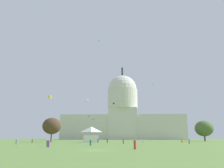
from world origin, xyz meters
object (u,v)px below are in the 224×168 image
(kite_black_mid, at_px, (114,103))
(kite_green_high, at_px, (99,41))
(person_white_edge_west, at_px, (143,141))
(kite_violet_low, at_px, (93,119))
(person_maroon_edge_east, at_px, (107,141))
(person_orange_back_right, at_px, (182,141))
(event_tent, at_px, (91,134))
(person_grey_front_center, at_px, (47,143))
(person_teal_near_tent, at_px, (91,143))
(kite_gold_mid, at_px, (123,102))
(person_olive_mid_right, at_px, (32,141))
(person_maroon_back_left, at_px, (143,141))
(kite_yellow_low, at_px, (50,97))
(person_grey_lawn_far_left, at_px, (16,142))
(person_red_lawn_far_right, at_px, (135,145))
(person_navy_back_center, at_px, (98,141))
(kite_turquoise_high, at_px, (153,86))
(capitol_building, at_px, (123,116))
(tree_east_near, at_px, (204,128))
(person_purple_front_right, at_px, (123,141))
(person_grey_near_tree_west, at_px, (189,142))
(tree_west_mid, at_px, (52,126))
(person_purple_front_left, at_px, (49,144))
(kite_cyan_low, at_px, (89,118))
(kite_lime_mid, at_px, (88,100))

(kite_black_mid, distance_m, kite_green_high, 73.18)
(person_white_edge_west, relative_size, kite_violet_low, 1.53)
(person_maroon_edge_east, distance_m, kite_green_high, 57.34)
(person_orange_back_right, bearing_deg, kite_green_high, 5.55)
(event_tent, bearing_deg, person_grey_front_center, -101.08)
(person_teal_near_tent, height_order, kite_gold_mid, kite_gold_mid)
(person_teal_near_tent, bearing_deg, person_olive_mid_right, 107.70)
(person_grey_front_center, distance_m, kite_green_high, 80.61)
(person_orange_back_right, bearing_deg, person_maroon_back_left, 27.95)
(person_grey_front_center, xyz_separation_m, kite_yellow_low, (-11.42, 36.18, 16.61))
(person_grey_lawn_far_left, height_order, person_red_lawn_far_right, person_red_lawn_far_right)
(person_olive_mid_right, relative_size, person_navy_back_center, 1.02)
(event_tent, distance_m, kite_green_high, 50.24)
(kite_green_high, distance_m, kite_turquoise_high, 86.83)
(person_orange_back_right, relative_size, kite_violet_low, 1.75)
(kite_violet_low, bearing_deg, capitol_building, -101.59)
(person_maroon_edge_east, xyz_separation_m, kite_black_mid, (-2.16, 96.41, 27.04))
(person_teal_near_tent, bearing_deg, person_navy_back_center, 67.57)
(tree_east_near, xyz_separation_m, person_purple_front_right, (-42.20, -54.91, -5.78))
(capitol_building, height_order, event_tent, capitol_building)
(person_grey_front_center, distance_m, person_grey_near_tree_west, 43.07)
(tree_west_mid, relative_size, person_teal_near_tent, 7.02)
(person_purple_front_left, height_order, person_grey_near_tree_west, person_purple_front_left)
(person_grey_front_center, height_order, person_grey_lawn_far_left, person_grey_lawn_far_left)
(tree_east_near, bearing_deg, person_purple_front_left, -124.49)
(person_orange_back_right, height_order, person_olive_mid_right, person_orange_back_right)
(event_tent, bearing_deg, person_purple_front_right, -67.85)
(person_orange_back_right, xyz_separation_m, person_grey_near_tree_west, (-1.52, -16.50, -0.03))
(person_grey_lawn_far_left, relative_size, kite_green_high, 0.50)
(person_maroon_back_left, distance_m, person_purple_front_left, 52.36)
(person_navy_back_center, bearing_deg, tree_west_mid, -145.41)
(person_white_edge_west, xyz_separation_m, person_purple_front_right, (-6.53, -8.82, 0.15))
(capitol_building, xyz_separation_m, kite_cyan_low, (-9.51, -151.12, -14.06))
(person_grey_lawn_far_left, bearing_deg, kite_violet_low, -17.28)
(person_maroon_edge_east, relative_size, person_teal_near_tent, 1.09)
(person_purple_front_right, bearing_deg, person_maroon_back_left, 151.39)
(person_purple_front_left, xyz_separation_m, kite_cyan_low, (3.69, 30.73, 7.47))
(person_olive_mid_right, distance_m, kite_black_mid, 106.62)
(person_red_lawn_far_right, bearing_deg, kite_cyan_low, -60.68)
(capitol_building, distance_m, person_grey_near_tree_west, 157.26)
(person_white_edge_west, bearing_deg, kite_lime_mid, 19.55)
(event_tent, relative_size, person_grey_near_tree_west, 4.44)
(kite_gold_mid, bearing_deg, person_maroon_back_left, -99.15)
(person_white_edge_west, height_order, kite_black_mid, kite_black_mid)
(person_maroon_back_left, bearing_deg, kite_green_high, -141.10)
(person_orange_back_right, bearing_deg, person_red_lawn_far_right, 110.31)
(person_purple_front_left, relative_size, person_teal_near_tent, 1.05)
(person_maroon_back_left, height_order, person_teal_near_tent, person_maroon_back_left)
(person_maroon_back_left, xyz_separation_m, person_maroon_edge_east, (-13.45, -6.03, 0.02))
(kite_cyan_low, bearing_deg, kite_lime_mid, -69.06)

